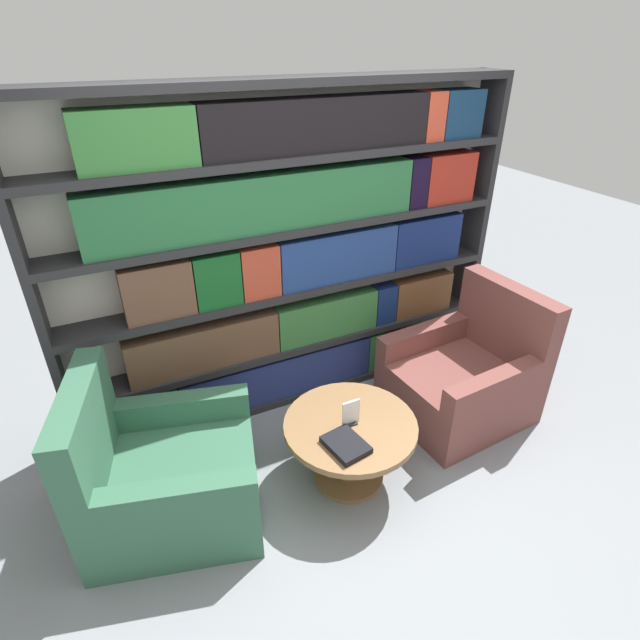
% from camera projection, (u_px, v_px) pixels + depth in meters
% --- Properties ---
extents(ground_plane, '(14.00, 14.00, 0.00)m').
position_uv_depth(ground_plane, '(384.00, 510.00, 2.94)').
color(ground_plane, gray).
extents(bookshelf, '(3.16, 0.30, 2.23)m').
position_uv_depth(bookshelf, '(294.00, 259.00, 3.41)').
color(bookshelf, silver).
rests_on(bookshelf, ground_plane).
extents(armchair_left, '(1.09, 1.02, 0.94)m').
position_uv_depth(armchair_left, '(163.00, 476.00, 2.78)').
color(armchair_left, '#336047').
rests_on(armchair_left, ground_plane).
extents(armchair_right, '(0.96, 0.86, 0.94)m').
position_uv_depth(armchair_right, '(465.00, 376.00, 3.59)').
color(armchair_right, brown).
rests_on(armchair_right, ground_plane).
extents(coffee_table, '(0.80, 0.80, 0.44)m').
position_uv_depth(coffee_table, '(350.00, 439.00, 3.01)').
color(coffee_table, brown).
rests_on(coffee_table, ground_plane).
extents(table_sign, '(0.11, 0.06, 0.16)m').
position_uv_depth(table_sign, '(351.00, 414.00, 2.91)').
color(table_sign, black).
rests_on(table_sign, coffee_table).
extents(stray_book, '(0.23, 0.27, 0.04)m').
position_uv_depth(stray_book, '(346.00, 445.00, 2.76)').
color(stray_book, black).
rests_on(stray_book, coffee_table).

